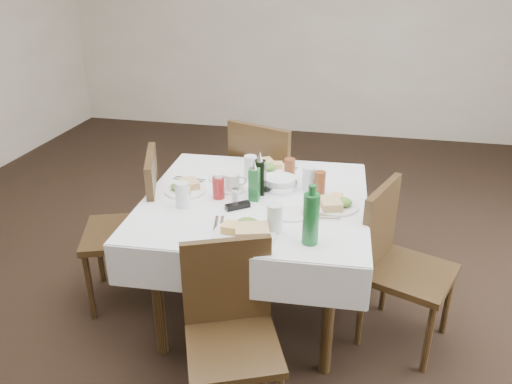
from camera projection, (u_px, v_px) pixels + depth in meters
ground_plane at (244, 297)px, 3.18m from camera, size 7.00×7.00×0.00m
room_shell at (241, 14)px, 2.46m from camera, size 6.04×7.04×2.80m
dining_table at (255, 212)px, 2.79m from camera, size 1.28×1.28×0.76m
chair_north at (267, 180)px, 3.48m from camera, size 0.60×0.60×0.98m
chair_south at (230, 322)px, 2.22m from camera, size 0.53×0.53×0.85m
chair_east at (396, 256)px, 2.67m from camera, size 0.55×0.55×0.90m
chair_west at (137, 220)px, 2.98m from camera, size 0.58×0.58×0.95m
meal_north at (267, 166)px, 3.12m from camera, size 0.25×0.25×0.05m
meal_south at (246, 231)px, 2.35m from camera, size 0.30×0.30×0.07m
meal_east at (335, 204)px, 2.63m from camera, size 0.25×0.25×0.06m
meal_west at (185, 188)px, 2.82m from camera, size 0.24×0.24×0.05m
side_plate_a at (223, 178)px, 2.99m from camera, size 0.17×0.17×0.01m
side_plate_b at (291, 214)px, 2.56m from camera, size 0.18×0.18×0.01m
water_n at (250, 167)px, 2.97m from camera, size 0.08×0.08×0.14m
water_s at (275, 218)px, 2.38m from camera, size 0.08×0.08×0.14m
water_e at (309, 178)px, 2.82m from camera, size 0.07×0.07×0.14m
water_w at (182, 195)px, 2.62m from camera, size 0.07×0.07×0.14m
iced_tea_a at (289, 170)px, 2.94m from camera, size 0.07×0.07×0.14m
iced_tea_b at (320, 183)px, 2.77m from camera, size 0.06×0.06×0.13m
bread_basket at (280, 183)px, 2.85m from camera, size 0.20×0.20×0.07m
oil_cruet_dark at (260, 176)px, 2.75m from camera, size 0.06×0.06×0.25m
oil_cruet_green at (254, 183)px, 2.68m from camera, size 0.06×0.06×0.23m
ketchup_bottle at (218, 187)px, 2.72m from camera, size 0.07×0.07×0.14m
salt_shaker at (235, 196)px, 2.68m from camera, size 0.04×0.04×0.08m
pepper_shaker at (251, 193)px, 2.71m from camera, size 0.03×0.03×0.07m
coffee_mug at (233, 183)px, 2.82m from camera, size 0.15×0.14×0.10m
sunglasses at (238, 206)px, 2.62m from camera, size 0.13×0.11×0.03m
green_bottle at (311, 218)px, 2.26m from camera, size 0.08×0.08×0.29m
sugar_caddy at (310, 211)px, 2.55m from camera, size 0.10×0.07×0.04m
cutlery_n at (290, 173)px, 3.06m from camera, size 0.08×0.20×0.01m
cutlery_s at (219, 225)px, 2.46m from camera, size 0.08×0.18×0.01m
cutlery_e at (321, 217)px, 2.53m from camera, size 0.20×0.08×0.01m
cutlery_w at (189, 180)px, 2.97m from camera, size 0.20×0.06×0.01m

